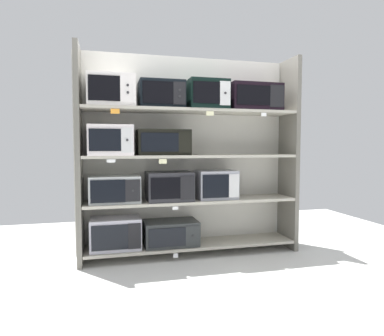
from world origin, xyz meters
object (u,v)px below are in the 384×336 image
microwave_4 (216,184)px  microwave_9 (206,96)px  microwave_0 (116,233)px  microwave_2 (115,189)px  microwave_8 (161,95)px  microwave_10 (252,98)px  microwave_3 (169,186)px  microwave_7 (111,91)px  microwave_6 (163,142)px  microwave_1 (171,233)px  microwave_5 (111,140)px

microwave_4 → microwave_9: 0.98m
microwave_0 → microwave_2: 0.46m
microwave_8 → microwave_10: microwave_10 is taller
microwave_8 → microwave_9: 0.49m
microwave_3 → microwave_4: (0.53, -0.00, 0.00)m
microwave_3 → microwave_7: (-0.59, -0.00, 0.98)m
microwave_3 → microwave_10: microwave_10 is taller
microwave_4 → microwave_2: bearing=-180.0°
microwave_4 → microwave_6: 0.75m
microwave_3 → microwave_9: 1.06m
microwave_7 → microwave_8: microwave_7 is taller
microwave_1 → microwave_2: 0.77m
microwave_4 → microwave_0: bearing=180.0°
microwave_1 → microwave_6: bearing=179.9°
microwave_2 → microwave_4: size_ratio=1.19×
microwave_5 → microwave_10: 1.63m
microwave_2 → microwave_6: 0.70m
microwave_2 → microwave_8: microwave_8 is taller
microwave_7 → microwave_9: microwave_7 is taller
microwave_1 → microwave_3: (-0.02, 0.00, 0.51)m
microwave_0 → microwave_6: 1.07m
microwave_0 → microwave_6: (0.51, 0.00, 0.95)m
microwave_2 → microwave_10: bearing=0.0°
microwave_6 → microwave_10: (1.02, 0.00, 0.50)m
microwave_5 → microwave_7: size_ratio=0.94×
microwave_8 → microwave_9: (0.49, 0.00, 0.01)m
microwave_0 → microwave_10: bearing=0.0°
microwave_8 → microwave_10: bearing=0.0°
microwave_1 → microwave_7: microwave_7 is taller
microwave_2 → microwave_4: (1.10, 0.00, 0.02)m
microwave_9 → microwave_10: bearing=0.0°
microwave_8 → microwave_6: bearing=0.9°
microwave_10 → microwave_2: bearing=-180.0°
microwave_1 → microwave_7: 1.61m
microwave_6 → microwave_8: size_ratio=1.17×
microwave_10 → microwave_0: bearing=-180.0°
microwave_6 → microwave_7: bearing=-180.0°
microwave_8 → microwave_4: bearing=-0.0°
microwave_3 → microwave_8: microwave_8 is taller
microwave_4 → microwave_9: bearing=179.8°
microwave_0 → microwave_9: bearing=0.0°
microwave_9 → microwave_10: size_ratio=0.75×
microwave_6 → microwave_9: microwave_9 is taller
microwave_1 → microwave_8: 1.48m
microwave_0 → microwave_6: bearing=0.0°
microwave_2 → microwave_7: (-0.02, 0.00, 1.00)m
microwave_5 → microwave_9: bearing=-0.0°
microwave_2 → microwave_9: 1.39m
microwave_3 → microwave_4: 0.53m
microwave_7 → microwave_10: 1.54m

